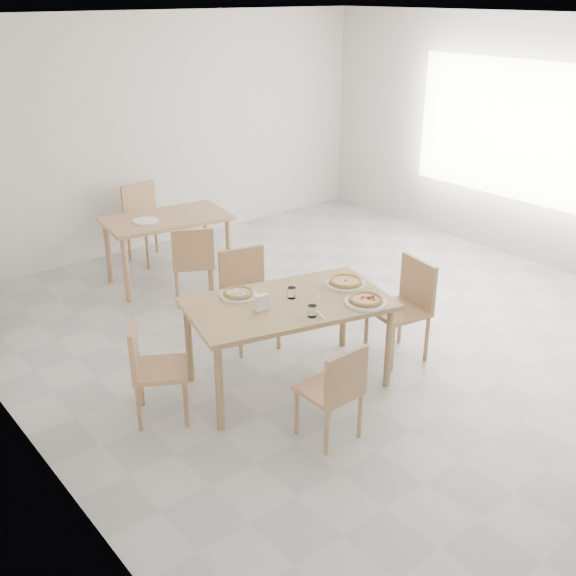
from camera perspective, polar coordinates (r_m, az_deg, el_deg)
room at (r=8.38m, az=19.94°, el=12.18°), size 7.28×7.00×7.00m
main_table at (r=5.37m, az=-0.00°, el=-1.89°), size 1.76×1.27×0.75m
chair_south at (r=4.81m, az=4.07°, el=-8.39°), size 0.38×0.38×0.77m
chair_north at (r=6.12m, az=-3.49°, el=-0.20°), size 0.52×0.52×0.88m
chair_west at (r=5.14m, az=-11.63°, el=-6.28°), size 0.54×0.54×0.81m
chair_east at (r=5.96m, az=9.97°, el=-1.17°), size 0.51×0.51×0.89m
plate_margherita at (r=5.65m, az=4.90°, el=0.37°), size 0.34×0.34×0.02m
plate_mushroom at (r=5.44m, az=-4.20°, el=-0.61°), size 0.30×0.30×0.02m
plate_pepperoni at (r=5.34m, az=6.60°, el=-1.19°), size 0.34×0.34×0.02m
pizza_margherita at (r=5.64m, az=4.90°, el=0.58°), size 0.37×0.37×0.03m
pizza_mushroom at (r=5.43m, az=-4.21°, el=-0.39°), size 0.33×0.33×0.03m
pizza_pepperoni at (r=5.33m, az=6.61°, el=-0.97°), size 0.31×0.31×0.03m
tumbler_a at (r=5.08m, az=2.06°, el=-1.97°), size 0.07×0.07×0.09m
tumbler_b at (r=5.38m, az=0.31°, el=-0.41°), size 0.07×0.07×0.09m
napkin_holder at (r=5.16m, az=-2.25°, el=-1.30°), size 0.13×0.07×0.14m
fork_a at (r=5.12m, az=2.79°, el=-2.29°), size 0.06×0.17×0.01m
fork_b at (r=5.46m, az=2.57°, el=-0.54°), size 0.11×0.15×0.01m
second_table at (r=7.50m, az=-10.23°, el=5.24°), size 1.42×0.94×0.75m
chair_back_s at (r=6.95m, az=-8.04°, el=2.43°), size 0.57×0.57×0.85m
chair_back_n at (r=8.25m, az=-11.96°, el=5.94°), size 0.50×0.50×0.92m
plate_empty at (r=7.34m, az=-11.97°, el=5.56°), size 0.27×0.27×0.02m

